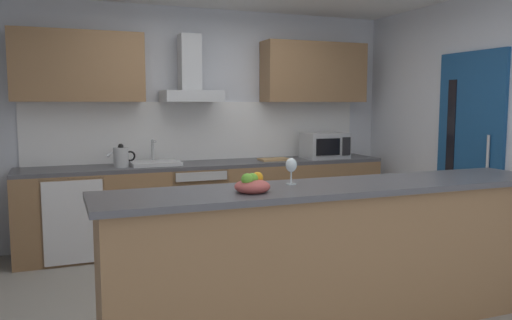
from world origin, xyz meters
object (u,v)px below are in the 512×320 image
object	(u,v)px
refrigerator	(73,216)
chopping_board	(274,159)
kettle	(121,157)
wine_glass	(291,166)
range_hood	(190,81)
sink	(155,163)
fruit_bowl	(252,185)
microwave	(325,145)
oven	(195,204)

from	to	relation	value
refrigerator	chopping_board	size ratio (longest dim) A/B	2.50
kettle	wine_glass	xyz separation A→B (m)	(0.85, -2.21, 0.12)
refrigerator	range_hood	distance (m)	1.85
kettle	wine_glass	world-z (taller)	wine_glass
sink	fruit_bowl	xyz separation A→B (m)	(0.15, -2.45, 0.12)
kettle	wine_glass	distance (m)	2.37
microwave	wine_glass	bearing A→B (deg)	-123.85
oven	chopping_board	world-z (taller)	chopping_board
refrigerator	range_hood	xyz separation A→B (m)	(1.25, 0.13, 1.36)
refrigerator	sink	xyz separation A→B (m)	(0.83, 0.01, 0.50)
refrigerator	fruit_bowl	distance (m)	2.70
microwave	sink	distance (m)	1.99
microwave	chopping_board	size ratio (longest dim) A/B	1.47
sink	chopping_board	size ratio (longest dim) A/B	1.47
fruit_bowl	oven	bearing A→B (deg)	83.69
oven	wine_glass	xyz separation A→B (m)	(0.08, -2.25, 0.67)
sink	wine_glass	distance (m)	2.32
oven	kettle	bearing A→B (deg)	-177.49
microwave	wine_glass	size ratio (longest dim) A/B	2.81
range_hood	chopping_board	bearing A→B (deg)	-9.42
microwave	fruit_bowl	bearing A→B (deg)	-127.37
kettle	fruit_bowl	xyz separation A→B (m)	(0.50, -2.40, 0.05)
oven	microwave	xyz separation A→B (m)	(1.57, -0.03, 0.59)
oven	kettle	size ratio (longest dim) A/B	2.77
range_hood	fruit_bowl	size ratio (longest dim) A/B	3.27
microwave	wine_glass	world-z (taller)	microwave
fruit_bowl	chopping_board	bearing A→B (deg)	63.68
sink	wine_glass	size ratio (longest dim) A/B	2.81
chopping_board	oven	bearing A→B (deg)	178.53
chopping_board	fruit_bowl	bearing A→B (deg)	-116.32
sink	kettle	bearing A→B (deg)	-172.70
wine_glass	sink	bearing A→B (deg)	102.51
refrigerator	kettle	world-z (taller)	kettle
oven	range_hood	bearing A→B (deg)	90.00
chopping_board	sink	bearing A→B (deg)	178.52
wine_glass	chopping_board	bearing A→B (deg)	69.24
refrigerator	kettle	distance (m)	0.75
fruit_bowl	refrigerator	bearing A→B (deg)	111.97
microwave	oven	bearing A→B (deg)	178.98
refrigerator	chopping_board	world-z (taller)	chopping_board
refrigerator	sink	size ratio (longest dim) A/B	1.70
oven	microwave	world-z (taller)	microwave
microwave	chopping_board	xyz separation A→B (m)	(-0.65, 0.00, -0.14)
range_hood	kettle	bearing A→B (deg)	-168.02
sink	fruit_bowl	size ratio (longest dim) A/B	2.27
kettle	chopping_board	bearing A→B (deg)	0.34
wine_glass	chopping_board	size ratio (longest dim) A/B	0.52
sink	range_hood	world-z (taller)	range_hood
wine_glass	microwave	bearing A→B (deg)	56.15
fruit_bowl	chopping_board	distance (m)	2.69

